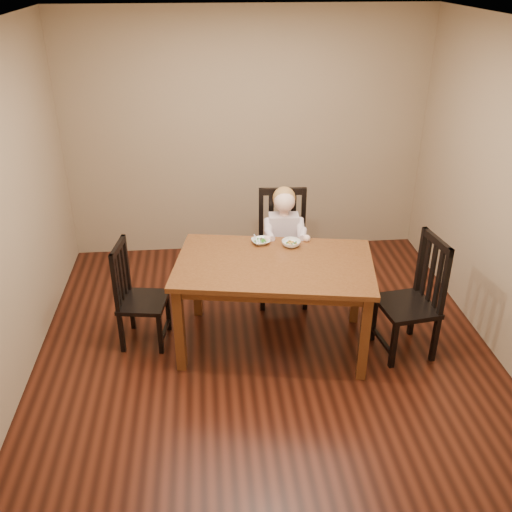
{
  "coord_description": "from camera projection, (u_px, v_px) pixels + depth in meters",
  "views": [
    {
      "loc": [
        -0.46,
        -4.15,
        3.1
      ],
      "look_at": [
        -0.06,
        0.25,
        0.78
      ],
      "focal_mm": 40.0,
      "sensor_mm": 36.0,
      "label": 1
    }
  ],
  "objects": [
    {
      "name": "toddler",
      "position": [
        284.0,
        236.0,
        5.51
      ],
      "size": [
        0.4,
        0.49,
        0.65
      ],
      "primitive_type": null,
      "rotation": [
        0.0,
        0.0,
        3.09
      ],
      "color": "silver",
      "rests_on": "chair_child"
    },
    {
      "name": "chair_left",
      "position": [
        137.0,
        296.0,
        4.99
      ],
      "size": [
        0.46,
        0.47,
        0.97
      ],
      "rotation": [
        0.0,
        0.0,
        -1.72
      ],
      "color": "black",
      "rests_on": "room"
    },
    {
      "name": "bowl_veg",
      "position": [
        291.0,
        243.0,
        5.04
      ],
      "size": [
        0.22,
        0.22,
        0.05
      ],
      "primitive_type": "imported",
      "rotation": [
        0.0,
        0.0,
        0.43
      ],
      "color": "white",
      "rests_on": "dining_table"
    },
    {
      "name": "room",
      "position": [
        266.0,
        206.0,
        4.51
      ],
      "size": [
        4.01,
        4.01,
        2.71
      ],
      "color": "#471B0F",
      "rests_on": "ground"
    },
    {
      "name": "chair_right",
      "position": [
        414.0,
        299.0,
        4.85
      ],
      "size": [
        0.51,
        0.53,
        1.08
      ],
      "rotation": [
        0.0,
        0.0,
        1.72
      ],
      "color": "black",
      "rests_on": "room"
    },
    {
      "name": "fork",
      "position": [
        256.0,
        240.0,
        5.06
      ],
      "size": [
        0.04,
        0.13,
        0.05
      ],
      "rotation": [
        0.0,
        0.0,
        0.2
      ],
      "color": "silver",
      "rests_on": "bowl_peas"
    },
    {
      "name": "dining_table",
      "position": [
        274.0,
        272.0,
        4.83
      ],
      "size": [
        1.8,
        1.26,
        0.83
      ],
      "rotation": [
        0.0,
        0.0,
        -0.17
      ],
      "color": "#4D2912",
      "rests_on": "room"
    },
    {
      "name": "bowl_peas",
      "position": [
        261.0,
        241.0,
        5.09
      ],
      "size": [
        0.19,
        0.19,
        0.04
      ],
      "primitive_type": "imported",
      "rotation": [
        0.0,
        0.0,
        0.25
      ],
      "color": "white",
      "rests_on": "dining_table"
    },
    {
      "name": "chair_child",
      "position": [
        283.0,
        249.0,
        5.64
      ],
      "size": [
        0.51,
        0.49,
        1.13
      ],
      "rotation": [
        0.0,
        0.0,
        3.09
      ],
      "color": "black",
      "rests_on": "room"
    }
  ]
}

